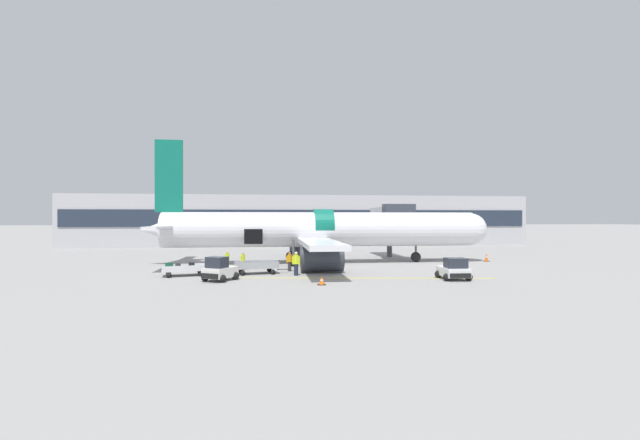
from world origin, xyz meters
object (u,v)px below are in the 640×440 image
at_px(ground_crew_loader_b, 296,263).
at_px(ground_crew_supervisor, 290,261).
at_px(baggage_tug_lead, 219,271).
at_px(airplane, 318,231).
at_px(ground_crew_loader_a, 227,260).
at_px(baggage_cart_loading, 257,268).
at_px(baggage_tug_mid, 454,270).
at_px(baggage_cart_queued, 185,270).
at_px(ground_crew_driver, 243,261).

bearing_deg(ground_crew_loader_b, ground_crew_supervisor, 97.63).
bearing_deg(baggage_tug_lead, airplane, 52.51).
bearing_deg(airplane, ground_crew_loader_a, -150.34).
relative_size(ground_crew_loader_b, ground_crew_supervisor, 1.15).
bearing_deg(baggage_cart_loading, baggage_tug_mid, -19.15).
height_order(baggage_tug_mid, baggage_cart_queued, baggage_tug_mid).
distance_m(baggage_cart_loading, ground_crew_driver, 2.81).
height_order(baggage_tug_lead, baggage_cart_queued, baggage_tug_lead).
bearing_deg(ground_crew_driver, ground_crew_loader_b, -41.49).
bearing_deg(ground_crew_driver, baggage_tug_lead, -102.35).
xyz_separation_m(baggage_tug_mid, ground_crew_supervisor, (-11.61, 6.37, 0.16)).
height_order(baggage_tug_mid, ground_crew_supervisor, ground_crew_supervisor).
distance_m(baggage_cart_loading, ground_crew_supervisor, 3.04).
distance_m(baggage_tug_mid, baggage_cart_queued, 20.33).
relative_size(baggage_cart_queued, ground_crew_loader_a, 2.65).
height_order(ground_crew_loader_a, ground_crew_supervisor, ground_crew_loader_a).
relative_size(airplane, baggage_tug_mid, 13.24).
bearing_deg(baggage_tug_lead, ground_crew_driver, 77.65).
distance_m(baggage_tug_lead, baggage_tug_mid, 16.93).
bearing_deg(ground_crew_loader_b, baggage_tug_lead, -159.26).
bearing_deg(ground_crew_driver, baggage_cart_queued, -145.23).
bearing_deg(ground_crew_loader_a, airplane, 29.66).
bearing_deg(ground_crew_supervisor, baggage_cart_loading, -152.07).
height_order(airplane, baggage_tug_mid, airplane).
distance_m(baggage_cart_loading, ground_crew_loader_b, 3.35).
relative_size(ground_crew_driver, ground_crew_supervisor, 0.98).
height_order(baggage_cart_loading, ground_crew_supervisor, ground_crew_supervisor).
distance_m(ground_crew_loader_a, ground_crew_driver, 1.34).
relative_size(baggage_tug_lead, ground_crew_supervisor, 1.74).
bearing_deg(baggage_tug_lead, ground_crew_loader_a, 90.26).
height_order(baggage_cart_loading, ground_crew_loader_b, ground_crew_loader_b).
height_order(ground_crew_loader_b, ground_crew_driver, ground_crew_loader_b).
xyz_separation_m(baggage_tug_lead, ground_crew_loader_b, (5.62, 2.13, 0.25)).
relative_size(airplane, ground_crew_driver, 21.77).
relative_size(ground_crew_loader_a, ground_crew_supervisor, 1.02).
height_order(baggage_tug_lead, ground_crew_supervisor, baggage_tug_lead).
bearing_deg(baggage_tug_lead, baggage_cart_queued, 134.97).
xyz_separation_m(baggage_cart_queued, ground_crew_loader_b, (8.59, -0.85, 0.50)).
bearing_deg(baggage_cart_loading, ground_crew_loader_b, -23.86).
xyz_separation_m(baggage_tug_lead, baggage_tug_mid, (16.86, -1.49, -0.04)).
bearing_deg(airplane, baggage_cart_loading, -127.85).
bearing_deg(baggage_tug_mid, ground_crew_driver, 154.47).
height_order(ground_crew_loader_b, ground_crew_supervisor, ground_crew_loader_b).
height_order(baggage_tug_lead, ground_crew_loader_b, ground_crew_loader_b).
distance_m(baggage_cart_queued, ground_crew_supervisor, 8.45).
bearing_deg(baggage_tug_mid, ground_crew_supervisor, 151.26).
xyz_separation_m(ground_crew_driver, ground_crew_supervisor, (3.95, -1.06, 0.02)).
relative_size(ground_crew_loader_a, ground_crew_driver, 1.05).
bearing_deg(baggage_tug_mid, ground_crew_loader_b, 162.17).
xyz_separation_m(baggage_tug_lead, ground_crew_supervisor, (5.25, 4.88, 0.13)).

